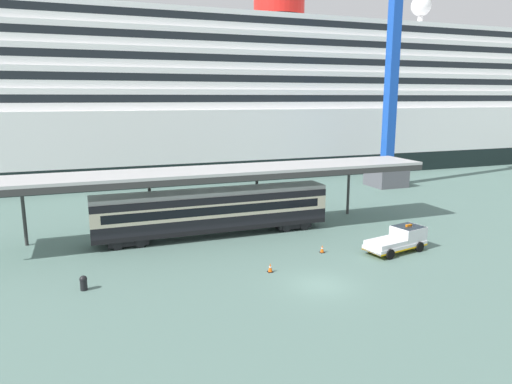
{
  "coord_description": "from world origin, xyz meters",
  "views": [
    {
      "loc": [
        -13.82,
        -25.23,
        11.95
      ],
      "look_at": [
        -1.07,
        9.12,
        4.5
      ],
      "focal_mm": 32.76,
      "sensor_mm": 36.0,
      "label": 1
    }
  ],
  "objects": [
    {
      "name": "traffic_cone_mid",
      "position": [
        -2.19,
        3.25,
        0.32
      ],
      "size": [
        0.36,
        0.36,
        0.66
      ],
      "color": "black",
      "rests_on": "ground"
    },
    {
      "name": "service_truck",
      "position": [
        9.15,
        3.95,
        0.99
      ],
      "size": [
        5.5,
        3.03,
        2.02
      ],
      "color": "white",
      "rests_on": "ground"
    },
    {
      "name": "traffic_cone_near",
      "position": [
        3.19,
        5.69,
        0.31
      ],
      "size": [
        0.36,
        0.36,
        0.62
      ],
      "color": "black",
      "rests_on": "ground"
    },
    {
      "name": "dockside_crane",
      "position": [
        25.22,
        27.61,
        17.81
      ],
      "size": [
        11.29,
        4.4,
        58.62
      ],
      "color": "#595960",
      "rests_on": "ground"
    },
    {
      "name": "cruise_ship",
      "position": [
        3.75,
        52.21,
        11.05
      ],
      "size": [
        160.72,
        29.99,
        34.8
      ],
      "color": "black",
      "rests_on": "ground"
    },
    {
      "name": "train_carriage",
      "position": [
        -3.56,
        13.02,
        2.3
      ],
      "size": [
        20.44,
        2.81,
        4.11
      ],
      "color": "black",
      "rests_on": "ground"
    },
    {
      "name": "platform_canopy",
      "position": [
        -3.56,
        13.42,
        5.61
      ],
      "size": [
        40.42,
        5.33,
        5.84
      ],
      "color": "#B6B6B6",
      "rests_on": "ground"
    },
    {
      "name": "ground_plane",
      "position": [
        0.0,
        0.0,
        0.0
      ],
      "size": [
        400.0,
        400.0,
        0.0
      ],
      "primitive_type": "plane",
      "color": "slate"
    },
    {
      "name": "quay_bollard",
      "position": [
        -14.39,
        4.48,
        0.52
      ],
      "size": [
        0.48,
        0.48,
        0.96
      ],
      "color": "black",
      "rests_on": "ground"
    }
  ]
}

